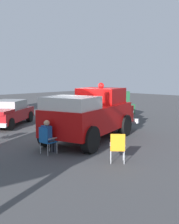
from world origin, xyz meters
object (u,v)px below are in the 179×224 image
object	(u,v)px
vintage_fire_truck	(92,114)
spectator_seated	(49,135)
classic_hot_rod	(7,113)
lawn_chair_spare	(118,146)
parked_pickup	(107,104)
lawn_chair_near_truck	(46,139)

from	to	relation	value
vintage_fire_truck	spectator_seated	distance (m)	2.87
classic_hot_rod	lawn_chair_spare	size ratio (longest dim) A/B	4.54
lawn_chair_spare	parked_pickup	bearing A→B (deg)	132.27
lawn_chair_spare	lawn_chair_near_truck	bearing A→B (deg)	-158.95
parked_pickup	classic_hot_rod	bearing A→B (deg)	-108.82
vintage_fire_truck	spectator_seated	xyz separation A→B (m)	(0.40, -2.80, -0.50)
lawn_chair_near_truck	lawn_chair_spare	size ratio (longest dim) A/B	1.00
lawn_chair_spare	spectator_seated	bearing A→B (deg)	-161.54
classic_hot_rod	spectator_seated	world-z (taller)	classic_hot_rod
lawn_chair_near_truck	parked_pickup	bearing A→B (deg)	116.78
vintage_fire_truck	lawn_chair_spare	bearing A→B (deg)	-32.89
parked_pickup	lawn_chair_near_truck	distance (m)	9.69
lawn_chair_spare	spectator_seated	xyz separation A→B (m)	(-2.59, -0.87, 0.11)
lawn_chair_near_truck	spectator_seated	size ratio (longest dim) A/B	0.79
spectator_seated	lawn_chair_spare	bearing A→B (deg)	18.46
vintage_fire_truck	parked_pickup	size ratio (longest dim) A/B	1.23
classic_hot_rod	spectator_seated	bearing A→B (deg)	-17.47
parked_pickup	vintage_fire_truck	bearing A→B (deg)	-55.28
classic_hot_rod	spectator_seated	xyz separation A→B (m)	(6.56, -2.06, -0.05)
parked_pickup	lawn_chair_near_truck	world-z (taller)	parked_pickup
classic_hot_rod	parked_pickup	world-z (taller)	parked_pickup
classic_hot_rod	parked_pickup	size ratio (longest dim) A/B	0.91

